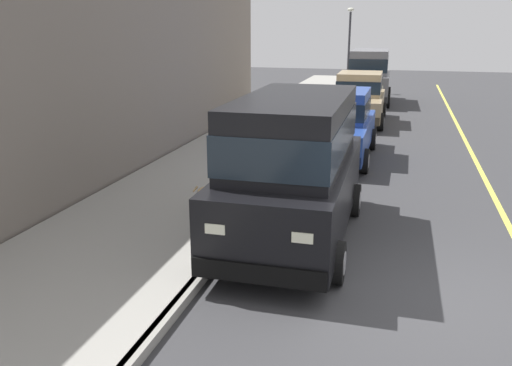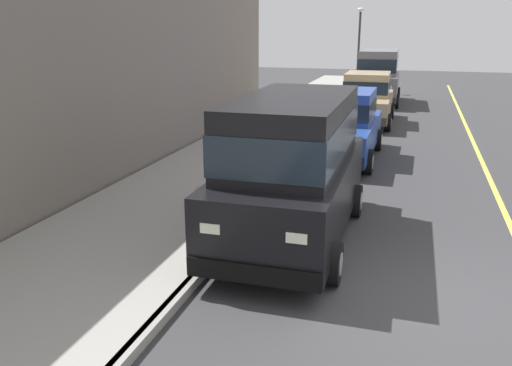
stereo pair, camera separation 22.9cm
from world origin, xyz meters
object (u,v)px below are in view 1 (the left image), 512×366
(car_black_van, at_px, (294,162))
(car_tan_sedan, at_px, (359,97))
(street_lamp, at_px, (349,39))
(car_grey_van, at_px, (369,74))
(dog_tan, at_px, (211,190))
(car_blue_sedan, at_px, (337,124))

(car_black_van, relative_size, car_tan_sedan, 1.06)
(car_black_van, xyz_separation_m, car_tan_sedan, (0.13, 12.08, -0.41))
(street_lamp, bearing_deg, car_tan_sedan, -81.66)
(car_grey_van, distance_m, dog_tan, 16.92)
(car_black_van, bearing_deg, street_lamp, 93.44)
(car_tan_sedan, height_order, dog_tan, car_tan_sedan)
(car_tan_sedan, distance_m, street_lamp, 10.18)
(dog_tan, bearing_deg, car_blue_sedan, 69.69)
(car_black_van, xyz_separation_m, dog_tan, (-1.89, 1.03, -0.97))
(car_tan_sedan, bearing_deg, dog_tan, -100.34)
(car_black_van, distance_m, car_blue_sedan, 6.18)
(car_tan_sedan, height_order, car_grey_van, car_grey_van)
(car_tan_sedan, bearing_deg, street_lamp, 98.34)
(car_blue_sedan, xyz_separation_m, street_lamp, (-1.34, 15.81, 1.92))
(car_black_van, height_order, car_tan_sedan, car_black_van)
(car_black_van, xyz_separation_m, car_grey_van, (0.12, 17.80, 0.00))
(car_black_van, height_order, car_blue_sedan, car_black_van)
(car_tan_sedan, xyz_separation_m, street_lamp, (-1.45, 9.89, 1.92))
(car_tan_sedan, xyz_separation_m, dog_tan, (-2.02, -11.06, -0.55))
(car_blue_sedan, bearing_deg, car_tan_sedan, 88.89)
(car_black_van, relative_size, street_lamp, 1.11)
(dog_tan, bearing_deg, street_lamp, 88.45)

